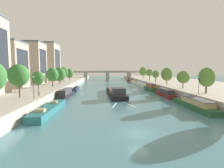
{
  "coord_description": "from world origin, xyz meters",
  "views": [
    {
      "loc": [
        -4.7,
        -21.0,
        8.48
      ],
      "look_at": [
        0.0,
        54.52,
        1.78
      ],
      "focal_mm": 26.54,
      "sensor_mm": 36.0,
      "label": 1
    }
  ],
  "objects_px": {
    "moored_boat_right_lone": "(195,104)",
    "tree_right_midway": "(143,71)",
    "moored_boat_right_far": "(165,93)",
    "tree_left_distant": "(38,78)",
    "barge_midriver": "(116,92)",
    "tree_left_third": "(19,75)",
    "tree_right_by_lamp": "(150,73)",
    "tree_right_distant": "(167,74)",
    "lamppost_right_bank": "(199,84)",
    "bridge_far": "(108,74)",
    "tree_left_nearest": "(60,74)",
    "moored_boat_right_upstream": "(130,81)",
    "moored_boat_right_midway": "(142,84)",
    "tree_left_past_mid": "(52,75)",
    "tree_left_by_lamp": "(69,73)",
    "person_on_quay": "(39,91)",
    "moored_boat_left_far": "(66,94)",
    "moored_boat_left_upstream": "(49,109)",
    "moored_boat_left_downstream": "(76,89)",
    "tree_right_third": "(156,74)",
    "moored_boat_right_end": "(134,82)",
    "tree_right_past_mid": "(207,77)",
    "tree_left_midway": "(64,72)",
    "tree_right_second": "(183,77)",
    "moored_boat_right_near": "(150,87)",
    "lamppost_left_bank": "(33,86)"
  },
  "relations": [
    {
      "from": "tree_left_third",
      "to": "moored_boat_left_far",
      "type": "bearing_deg",
      "value": 64.37
    },
    {
      "from": "tree_left_third",
      "to": "tree_right_by_lamp",
      "type": "height_order",
      "value": "tree_left_third"
    },
    {
      "from": "moored_boat_right_near",
      "to": "lamppost_left_bank",
      "type": "relative_size",
      "value": 2.6
    },
    {
      "from": "bridge_far",
      "to": "tree_right_third",
      "type": "bearing_deg",
      "value": -69.84
    },
    {
      "from": "bridge_far",
      "to": "tree_left_distant",
      "type": "bearing_deg",
      "value": -104.93
    },
    {
      "from": "barge_midriver",
      "to": "tree_right_midway",
      "type": "xyz_separation_m",
      "value": [
        20.94,
        46.69,
        6.28
      ]
    },
    {
      "from": "tree_right_distant",
      "to": "tree_right_third",
      "type": "bearing_deg",
      "value": 90.93
    },
    {
      "from": "moored_boat_left_upstream",
      "to": "bridge_far",
      "type": "xyz_separation_m",
      "value": [
        15.04,
        100.7,
        3.97
      ]
    },
    {
      "from": "moored_boat_right_end",
      "to": "lamppost_left_bank",
      "type": "height_order",
      "value": "lamppost_left_bank"
    },
    {
      "from": "moored_boat_right_upstream",
      "to": "tree_right_second",
      "type": "relative_size",
      "value": 2.26
    },
    {
      "from": "moored_boat_right_far",
      "to": "tree_left_distant",
      "type": "xyz_separation_m",
      "value": [
        -38.0,
        -2.53,
        5.06
      ]
    },
    {
      "from": "tree_right_by_lamp",
      "to": "lamppost_right_bank",
      "type": "bearing_deg",
      "value": -91.85
    },
    {
      "from": "moored_boat_left_downstream",
      "to": "tree_right_second",
      "type": "bearing_deg",
      "value": -23.27
    },
    {
      "from": "moored_boat_left_downstream",
      "to": "tree_right_by_lamp",
      "type": "height_order",
      "value": "tree_right_by_lamp"
    },
    {
      "from": "moored_boat_right_end",
      "to": "tree_left_midway",
      "type": "height_order",
      "value": "tree_left_midway"
    },
    {
      "from": "tree_right_distant",
      "to": "lamppost_right_bank",
      "type": "relative_size",
      "value": 1.59
    },
    {
      "from": "moored_boat_right_upstream",
      "to": "tree_right_third",
      "type": "xyz_separation_m",
      "value": [
        5.58,
        -38.61,
        5.68
      ]
    },
    {
      "from": "moored_boat_left_far",
      "to": "person_on_quay",
      "type": "relative_size",
      "value": 8.87
    },
    {
      "from": "moored_boat_left_upstream",
      "to": "moored_boat_left_downstream",
      "type": "relative_size",
      "value": 1.35
    },
    {
      "from": "moored_boat_right_midway",
      "to": "tree_left_distant",
      "type": "height_order",
      "value": "tree_left_distant"
    },
    {
      "from": "moored_boat_left_upstream",
      "to": "tree_left_midway",
      "type": "distance_m",
      "value": 48.88
    },
    {
      "from": "moored_boat_left_upstream",
      "to": "moored_boat_right_lone",
      "type": "bearing_deg",
      "value": 2.82
    },
    {
      "from": "tree_left_by_lamp",
      "to": "tree_left_distant",
      "type": "bearing_deg",
      "value": -90.38
    },
    {
      "from": "lamppost_right_bank",
      "to": "person_on_quay",
      "type": "bearing_deg",
      "value": -178.82
    },
    {
      "from": "moored_boat_left_downstream",
      "to": "bridge_far",
      "type": "xyz_separation_m",
      "value": [
        15.18,
        66.3,
        4.03
      ]
    },
    {
      "from": "moored_boat_right_midway",
      "to": "tree_right_past_mid",
      "type": "height_order",
      "value": "tree_right_past_mid"
    },
    {
      "from": "moored_boat_right_midway",
      "to": "bridge_far",
      "type": "distance_m",
      "value": 53.82
    },
    {
      "from": "moored_boat_left_downstream",
      "to": "tree_left_distant",
      "type": "xyz_separation_m",
      "value": [
        -7.56,
        -19.01,
        5.44
      ]
    },
    {
      "from": "tree_left_past_mid",
      "to": "tree_right_past_mid",
      "type": "xyz_separation_m",
      "value": [
        43.34,
        -18.99,
        -0.14
      ]
    },
    {
      "from": "moored_boat_left_far",
      "to": "tree_right_past_mid",
      "type": "distance_m",
      "value": 39.01
    },
    {
      "from": "tree_right_past_mid",
      "to": "tree_right_distant",
      "type": "bearing_deg",
      "value": 91.1
    },
    {
      "from": "moored_boat_left_far",
      "to": "lamppost_left_bank",
      "type": "bearing_deg",
      "value": -102.66
    },
    {
      "from": "moored_boat_left_downstream",
      "to": "tree_left_third",
      "type": "xyz_separation_m",
      "value": [
        -7.2,
        -30.68,
        6.59
      ]
    },
    {
      "from": "tree_right_midway",
      "to": "barge_midriver",
      "type": "bearing_deg",
      "value": -114.15
    },
    {
      "from": "moored_boat_left_far",
      "to": "tree_right_by_lamp",
      "type": "distance_m",
      "value": 52.6
    },
    {
      "from": "tree_right_distant",
      "to": "person_on_quay",
      "type": "distance_m",
      "value": 47.56
    },
    {
      "from": "tree_left_distant",
      "to": "tree_left_by_lamp",
      "type": "xyz_separation_m",
      "value": [
        0.3,
        44.44,
        0.22
      ]
    },
    {
      "from": "tree_right_third",
      "to": "moored_boat_left_upstream",
      "type": "bearing_deg",
      "value": -129.19
    },
    {
      "from": "moored_boat_left_far",
      "to": "tree_left_by_lamp",
      "type": "xyz_separation_m",
      "value": [
        -6.89,
        41.89,
        5.17
      ]
    },
    {
      "from": "tree_right_by_lamp",
      "to": "tree_right_third",
      "type": "bearing_deg",
      "value": -91.36
    },
    {
      "from": "barge_midriver",
      "to": "person_on_quay",
      "type": "relative_size",
      "value": 15.15
    },
    {
      "from": "moored_boat_right_lone",
      "to": "tree_right_midway",
      "type": "bearing_deg",
      "value": 85.43
    },
    {
      "from": "tree_left_nearest",
      "to": "moored_boat_right_upstream",
      "type": "bearing_deg",
      "value": 50.92
    },
    {
      "from": "barge_midriver",
      "to": "tree_left_past_mid",
      "type": "bearing_deg",
      "value": 167.03
    },
    {
      "from": "moored_boat_left_upstream",
      "to": "tree_left_past_mid",
      "type": "relative_size",
      "value": 2.42
    },
    {
      "from": "tree_right_distant",
      "to": "tree_right_by_lamp",
      "type": "distance_m",
      "value": 24.06
    },
    {
      "from": "moored_boat_right_far",
      "to": "moored_boat_right_upstream",
      "type": "relative_size",
      "value": 1.08
    },
    {
      "from": "moored_boat_right_end",
      "to": "tree_right_past_mid",
      "type": "distance_m",
      "value": 61.62
    },
    {
      "from": "moored_boat_right_near",
      "to": "bridge_far",
      "type": "relative_size",
      "value": 0.2
    },
    {
      "from": "moored_boat_right_far",
      "to": "tree_left_midway",
      "type": "height_order",
      "value": "tree_left_midway"
    }
  ]
}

